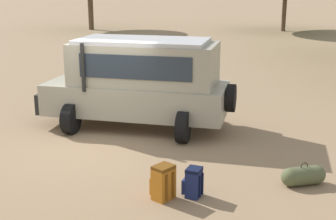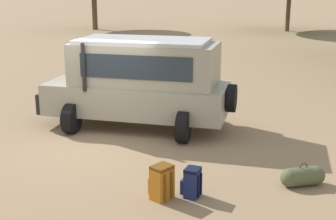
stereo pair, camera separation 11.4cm
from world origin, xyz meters
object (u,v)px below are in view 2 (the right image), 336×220
at_px(backpack_cluster_center, 192,183).
at_px(backpack_beside_front_wheel, 161,183).
at_px(safari_vehicle, 141,81).
at_px(duffel_bag_low_black_case, 303,176).

bearing_deg(backpack_cluster_center, backpack_beside_front_wheel, -152.76).
bearing_deg(safari_vehicle, duffel_bag_low_black_case, -30.49).
xyz_separation_m(backpack_cluster_center, duffel_bag_low_black_case, (1.97, 1.15, -0.09)).
height_order(safari_vehicle, backpack_cluster_center, safari_vehicle).
distance_m(safari_vehicle, backpack_cluster_center, 4.61).
xyz_separation_m(safari_vehicle, backpack_cluster_center, (2.46, -3.76, -1.02)).
relative_size(backpack_beside_front_wheel, duffel_bag_low_black_case, 0.77).
xyz_separation_m(backpack_beside_front_wheel, duffel_bag_low_black_case, (2.48, 1.41, -0.13)).
distance_m(safari_vehicle, duffel_bag_low_black_case, 5.26).
bearing_deg(backpack_cluster_center, safari_vehicle, 123.25).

